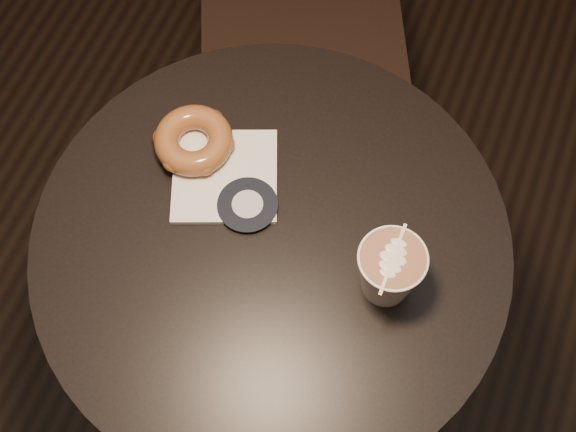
{
  "coord_description": "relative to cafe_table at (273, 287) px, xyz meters",
  "views": [
    {
      "loc": [
        0.19,
        -0.42,
        1.82
      ],
      "look_at": [
        0.01,
        0.03,
        0.79
      ],
      "focal_mm": 50.0,
      "sensor_mm": 36.0,
      "label": 1
    }
  ],
  "objects": [
    {
      "name": "cafe_table",
      "position": [
        0.0,
        0.0,
        0.0
      ],
      "size": [
        0.7,
        0.7,
        0.75
      ],
      "color": "black",
      "rests_on": "ground"
    },
    {
      "name": "pastry_bag",
      "position": [
        -0.1,
        0.07,
        0.2
      ],
      "size": [
        0.2,
        0.2,
        0.01
      ],
      "primitive_type": "cube",
      "rotation": [
        0.0,
        0.0,
        0.38
      ],
      "color": "white",
      "rests_on": "cafe_table"
    },
    {
      "name": "doughnut",
      "position": [
        -0.16,
        0.1,
        0.23
      ],
      "size": [
        0.12,
        0.12,
        0.04
      ],
      "primitive_type": "torus",
      "color": "brown",
      "rests_on": "pastry_bag"
    },
    {
      "name": "latte_cup",
      "position": [
        0.18,
        -0.01,
        0.25
      ],
      "size": [
        0.09,
        0.09,
        0.1
      ],
      "primitive_type": null,
      "color": "white",
      "rests_on": "cafe_table"
    }
  ]
}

